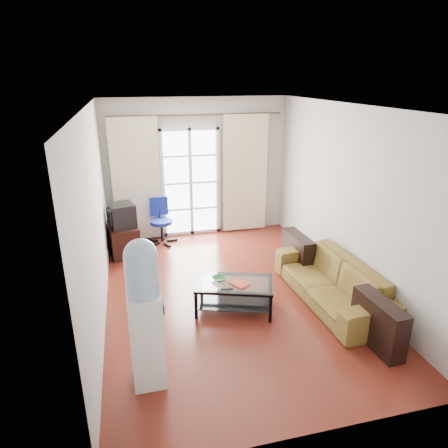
# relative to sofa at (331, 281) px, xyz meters

# --- Properties ---
(floor) EXTENTS (5.20, 5.20, 0.00)m
(floor) POSITION_rel_sofa_xyz_m (-1.35, 0.53, -0.31)
(floor) COLOR maroon
(floor) RESTS_ON ground
(ceiling) EXTENTS (5.20, 5.20, 0.00)m
(ceiling) POSITION_rel_sofa_xyz_m (-1.35, 0.53, 2.39)
(ceiling) COLOR white
(ceiling) RESTS_ON wall_back
(wall_back) EXTENTS (3.60, 0.02, 2.70)m
(wall_back) POSITION_rel_sofa_xyz_m (-1.35, 3.13, 1.04)
(wall_back) COLOR #B7B3AE
(wall_back) RESTS_ON floor
(wall_front) EXTENTS (3.60, 0.02, 2.70)m
(wall_front) POSITION_rel_sofa_xyz_m (-1.35, -2.07, 1.04)
(wall_front) COLOR #B7B3AE
(wall_front) RESTS_ON floor
(wall_left) EXTENTS (0.02, 5.20, 2.70)m
(wall_left) POSITION_rel_sofa_xyz_m (-3.15, 0.53, 1.04)
(wall_left) COLOR #B7B3AE
(wall_left) RESTS_ON floor
(wall_right) EXTENTS (0.02, 5.20, 2.70)m
(wall_right) POSITION_rel_sofa_xyz_m (0.45, 0.53, 1.04)
(wall_right) COLOR #B7B3AE
(wall_right) RESTS_ON floor
(french_door) EXTENTS (1.16, 0.06, 2.15)m
(french_door) POSITION_rel_sofa_xyz_m (-1.50, 3.08, 0.77)
(french_door) COLOR white
(french_door) RESTS_ON wall_back
(curtain_rod) EXTENTS (3.30, 0.04, 0.04)m
(curtain_rod) POSITION_rel_sofa_xyz_m (-1.35, 3.03, 2.07)
(curtain_rod) COLOR #4C3F2D
(curtain_rod) RESTS_ON wall_back
(curtain_left) EXTENTS (0.90, 0.07, 2.35)m
(curtain_left) POSITION_rel_sofa_xyz_m (-2.55, 3.01, 0.89)
(curtain_left) COLOR beige
(curtain_left) RESTS_ON curtain_rod
(curtain_right) EXTENTS (0.90, 0.07, 2.35)m
(curtain_right) POSITION_rel_sofa_xyz_m (-0.40, 3.01, 0.89)
(curtain_right) COLOR beige
(curtain_right) RESTS_ON curtain_rod
(radiator) EXTENTS (0.64, 0.12, 0.64)m
(radiator) POSITION_rel_sofa_xyz_m (-0.55, 3.03, 0.02)
(radiator) COLOR gray
(radiator) RESTS_ON floor
(sofa) EXTENTS (2.18, 1.02, 0.61)m
(sofa) POSITION_rel_sofa_xyz_m (0.00, 0.00, 0.00)
(sofa) COLOR olive
(sofa) RESTS_ON floor
(coffee_table) EXTENTS (1.18, 0.90, 0.42)m
(coffee_table) POSITION_rel_sofa_xyz_m (-1.41, 0.10, -0.03)
(coffee_table) COLOR silver
(coffee_table) RESTS_ON floor
(bowl) EXTENTS (0.29, 0.29, 0.05)m
(bowl) POSITION_rel_sofa_xyz_m (-1.59, 0.20, 0.14)
(bowl) COLOR #379850
(bowl) RESTS_ON coffee_table
(book) EXTENTS (0.39, 0.40, 0.02)m
(book) POSITION_rel_sofa_xyz_m (-1.44, -0.02, 0.13)
(book) COLOR #B51627
(book) RESTS_ON coffee_table
(remote) EXTENTS (0.17, 0.06, 0.02)m
(remote) POSITION_rel_sofa_xyz_m (-1.55, -0.05, 0.13)
(remote) COLOR black
(remote) RESTS_ON coffee_table
(tv_stand) EXTENTS (0.61, 0.81, 0.54)m
(tv_stand) POSITION_rel_sofa_xyz_m (-2.87, 2.42, -0.04)
(tv_stand) COLOR black
(tv_stand) RESTS_ON floor
(crt_tv) EXTENTS (0.52, 0.53, 0.41)m
(crt_tv) POSITION_rel_sofa_xyz_m (-2.87, 2.37, 0.44)
(crt_tv) COLOR black
(crt_tv) RESTS_ON tv_stand
(task_chair) EXTENTS (0.63, 0.63, 0.87)m
(task_chair) POSITION_rel_sofa_xyz_m (-2.14, 2.76, -0.05)
(task_chair) COLOR black
(task_chair) RESTS_ON floor
(water_cooler) EXTENTS (0.36, 0.33, 1.64)m
(water_cooler) POSITION_rel_sofa_xyz_m (-2.64, -1.03, 0.55)
(water_cooler) COLOR silver
(water_cooler) RESTS_ON floor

